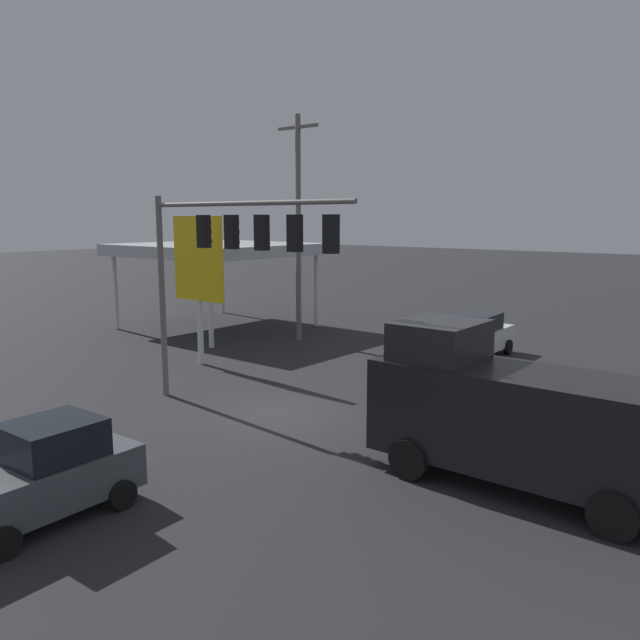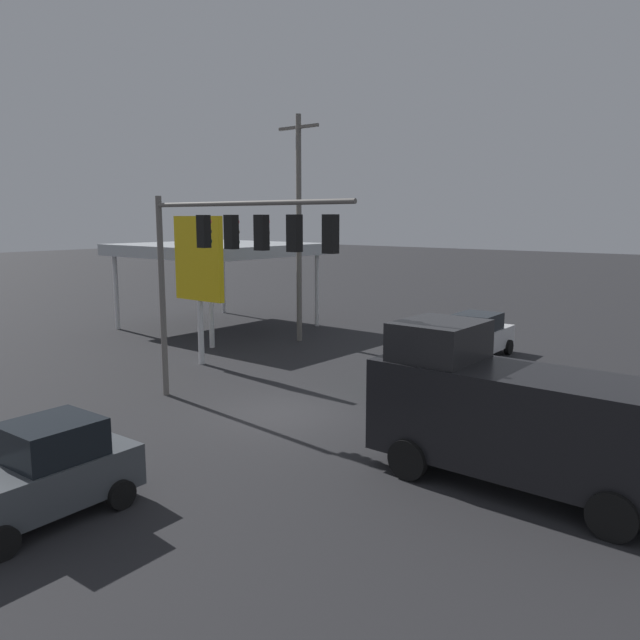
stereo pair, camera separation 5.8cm
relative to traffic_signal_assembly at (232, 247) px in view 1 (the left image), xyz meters
name	(u,v)px [view 1 (the left image)]	position (x,y,z in m)	size (l,w,h in m)	color
ground_plane	(280,412)	(-0.92, -0.99, -5.15)	(200.00, 200.00, 0.00)	#262628
traffic_signal_assembly	(232,247)	(0.00, 0.00, 0.00)	(8.05, 0.43, 6.70)	slate
utility_pole	(298,224)	(6.22, -10.09, 0.54)	(2.40, 0.26, 10.79)	slate
gas_station_canopy	(217,250)	(12.14, -10.10, -0.88)	(8.93, 8.95, 4.62)	#B2B7BC
price_sign	(198,263)	(6.06, -3.75, -0.96)	(2.73, 0.27, 6.07)	silver
sedan_far	(476,336)	(-2.22, -12.10, -4.20)	(2.24, 4.49, 1.93)	silver
hatchback_crossing	(44,473)	(-1.99, 7.06, -4.20)	(2.08, 3.86, 1.97)	#474C51
delivery_truck	(516,414)	(-8.67, -0.36, -3.46)	(6.82, 2.60, 3.58)	black
sedan_waiting	(434,363)	(-3.36, -6.36, -4.20)	(2.17, 4.45, 1.93)	#0C592D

